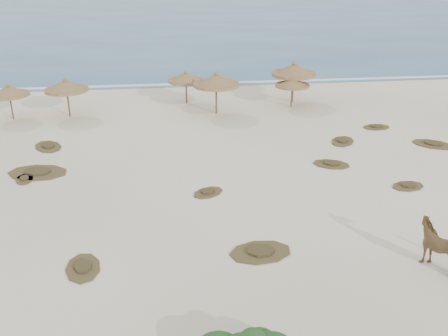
{
  "coord_description": "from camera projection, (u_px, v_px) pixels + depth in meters",
  "views": [
    {
      "loc": [
        -3.96,
        -16.43,
        10.81
      ],
      "look_at": [
        -1.41,
        5.0,
        1.26
      ],
      "focal_mm": 40.0,
      "sensor_mm": 36.0,
      "label": 1
    }
  ],
  "objects": [
    {
      "name": "palapa_3",
      "position": [
        216.0,
        81.0,
        34.53
      ],
      "size": [
        3.77,
        3.77,
        3.07
      ],
      "rotation": [
        0.0,
        0.0,
        -0.17
      ],
      "color": "brown",
      "rests_on": "ground"
    },
    {
      "name": "scrub_11",
      "position": [
        83.0,
        268.0,
        18.31
      ],
      "size": [
        1.52,
        2.11,
        0.16
      ],
      "rotation": [
        0.0,
        0.0,
        1.71
      ],
      "color": "brown",
      "rests_on": "ground"
    },
    {
      "name": "ground",
      "position": [
        274.0,
        246.0,
        19.72
      ],
      "size": [
        160.0,
        160.0,
        0.0
      ],
      "primitive_type": "plane",
      "color": "white",
      "rests_on": "ground"
    },
    {
      "name": "palapa_0",
      "position": [
        9.0,
        91.0,
        33.53
      ],
      "size": [
        3.06,
        3.06,
        2.53
      ],
      "rotation": [
        0.0,
        0.0,
        -0.14
      ],
      "color": "brown",
      "rests_on": "ground"
    },
    {
      "name": "palapa_5",
      "position": [
        294.0,
        70.0,
        37.1
      ],
      "size": [
        3.92,
        3.92,
        3.16
      ],
      "rotation": [
        0.0,
        0.0,
        -0.18
      ],
      "color": "brown",
      "rests_on": "ground"
    },
    {
      "name": "scrub_9",
      "position": [
        260.0,
        252.0,
        19.26
      ],
      "size": [
        2.66,
        1.91,
        0.16
      ],
      "rotation": [
        0.0,
        0.0,
        0.13
      ],
      "color": "brown",
      "rests_on": "ground"
    },
    {
      "name": "scrub_2",
      "position": [
        208.0,
        192.0,
        23.94
      ],
      "size": [
        1.92,
        1.76,
        0.16
      ],
      "rotation": [
        0.0,
        0.0,
        0.59
      ],
      "color": "brown",
      "rests_on": "ground"
    },
    {
      "name": "scrub_3",
      "position": [
        331.0,
        164.0,
        27.07
      ],
      "size": [
        2.34,
        1.95,
        0.16
      ],
      "rotation": [
        0.0,
        0.0,
        2.76
      ],
      "color": "brown",
      "rests_on": "ground"
    },
    {
      "name": "foam_line",
      "position": [
        212.0,
        83.0,
        43.33
      ],
      "size": [
        70.0,
        0.6,
        0.01
      ],
      "primitive_type": "cube",
      "color": "white",
      "rests_on": "ground"
    },
    {
      "name": "palapa_2",
      "position": [
        186.0,
        78.0,
        37.05
      ],
      "size": [
        3.11,
        3.11,
        2.52
      ],
      "rotation": [
        0.0,
        0.0,
        -0.17
      ],
      "color": "brown",
      "rests_on": "ground"
    },
    {
      "name": "scrub_8",
      "position": [
        24.0,
        179.0,
        25.31
      ],
      "size": [
        1.12,
        1.49,
        0.16
      ],
      "rotation": [
        0.0,
        0.0,
        1.76
      ],
      "color": "brown",
      "rests_on": "ground"
    },
    {
      "name": "ocean",
      "position": [
        185.0,
        15.0,
        87.82
      ],
      "size": [
        200.0,
        100.0,
        0.01
      ],
      "primitive_type": "cube",
      "color": "navy",
      "rests_on": "ground"
    },
    {
      "name": "horse",
      "position": [
        444.0,
        247.0,
        18.1
      ],
      "size": [
        2.01,
        2.2,
        1.74
      ],
      "primitive_type": "imported",
      "rotation": [
        0.0,
        0.0,
        3.8
      ],
      "color": "olive",
      "rests_on": "ground"
    },
    {
      "name": "scrub_4",
      "position": [
        408.0,
        186.0,
        24.59
      ],
      "size": [
        1.88,
        1.44,
        0.16
      ],
      "rotation": [
        0.0,
        0.0,
        0.22
      ],
      "color": "brown",
      "rests_on": "ground"
    },
    {
      "name": "scrub_7",
      "position": [
        343.0,
        141.0,
        30.26
      ],
      "size": [
        2.18,
        2.36,
        0.16
      ],
      "rotation": [
        0.0,
        0.0,
        0.97
      ],
      "color": "brown",
      "rests_on": "ground"
    },
    {
      "name": "palapa_4",
      "position": [
        292.0,
        82.0,
        36.15
      ],
      "size": [
        2.99,
        2.99,
        2.39
      ],
      "rotation": [
        0.0,
        0.0,
        -0.19
      ],
      "color": "brown",
      "rests_on": "ground"
    },
    {
      "name": "scrub_10",
      "position": [
        376.0,
        127.0,
        32.67
      ],
      "size": [
        1.92,
        1.36,
        0.16
      ],
      "rotation": [
        0.0,
        0.0,
        0.11
      ],
      "color": "brown",
      "rests_on": "ground"
    },
    {
      "name": "scrub_1",
      "position": [
        38.0,
        172.0,
        26.08
      ],
      "size": [
        3.47,
        2.6,
        0.16
      ],
      "rotation": [
        0.0,
        0.0,
        2.95
      ],
      "color": "brown",
      "rests_on": "ground"
    },
    {
      "name": "scrub_5",
      "position": [
        433.0,
        144.0,
        29.82
      ],
      "size": [
        2.88,
        2.65,
        0.16
      ],
      "rotation": [
        0.0,
        0.0,
        2.55
      ],
      "color": "brown",
      "rests_on": "ground"
    },
    {
      "name": "palapa_1",
      "position": [
        66.0,
        86.0,
        34.0
      ],
      "size": [
        3.65,
        3.65,
        2.79
      ],
      "rotation": [
        0.0,
        0.0,
        0.27
      ],
      "color": "brown",
      "rests_on": "ground"
    },
    {
      "name": "scrub_6",
      "position": [
        48.0,
        146.0,
        29.46
      ],
      "size": [
        2.31,
        2.63,
        0.16
      ],
      "rotation": [
        0.0,
        0.0,
        2.06
      ],
      "color": "brown",
      "rests_on": "ground"
    }
  ]
}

